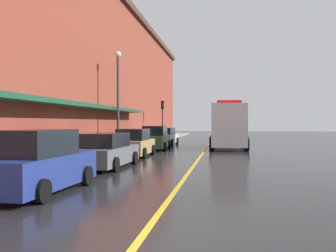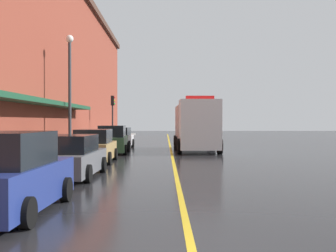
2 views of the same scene
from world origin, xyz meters
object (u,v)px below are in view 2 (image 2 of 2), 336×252
Objects in this scene: parked_car_1 at (71,157)px; box_truck at (196,126)px; parked_car_2 at (94,147)px; parked_car_4 at (119,138)px; traffic_light_near at (113,110)px; street_lamp_left at (70,82)px; parking_meter_0 at (28,151)px; parked_car_0 at (11,176)px; parking_meter_1 at (33,150)px; parked_car_3 at (113,140)px; parking_meter_2 at (9,155)px.

box_truck reaches higher than parked_car_1.
parked_car_4 is at bearing -0.22° from parked_car_2.
traffic_light_near is at bearing -144.79° from box_truck.
box_truck is 9.55m from street_lamp_left.
parked_car_1 is 0.61× the size of box_truck.
parking_meter_0 is at bearing 118.02° from parked_car_1.
parking_meter_1 is (-1.37, 5.96, 0.19)m from parked_car_0.
parked_car_3 is 0.99× the size of parked_car_4.
parked_car_4 is 0.67× the size of street_lamp_left.
parking_meter_0 is 1.88m from parking_meter_2.
traffic_light_near is (-7.02, 9.60, 1.39)m from box_truck.
parked_car_3 is 6.01m from box_truck.
parked_car_2 is 6.40m from parking_meter_0.
parked_car_2 is at bearing 80.82° from parking_meter_2.
parking_meter_1 is at bearing 170.78° from parked_car_3.
box_truck reaches higher than parked_car_4.
traffic_light_near is (-1.30, 23.21, 2.40)m from parked_car_1.
parked_car_0 is at bearing -69.00° from parking_meter_2.
parked_car_2 is 0.53× the size of box_truck.
parked_car_3 is 11.85m from parking_meter_1.
parking_meter_0 is at bearing 90.00° from parking_meter_2.
parked_car_2 reaches higher than parking_meter_2.
street_lamp_left is (-1.97, -8.31, 3.64)m from parked_car_4.
box_truck is at bearing -118.08° from parked_car_4.
parked_car_1 is 1.41m from parking_meter_1.
traffic_light_near reaches higher than parking_meter_0.
parking_meter_1 is (-1.36, -0.17, 0.30)m from parked_car_1.
parking_meter_2 is (0.00, -1.88, 0.00)m from parking_meter_0.
parking_meter_1 is at bearing 98.81° from parked_car_1.
parked_car_0 reaches higher than parked_car_1.
parking_meter_0 is at bearing -27.31° from box_truck.
parked_car_2 is 3.15× the size of parking_meter_0.
street_lamp_left is (-0.60, 8.74, 3.34)m from parking_meter_1.
street_lamp_left is at bearing -92.59° from traffic_light_near.
parked_car_3 is at bearing 1.72° from parked_car_0.
parked_car_1 is 14.80m from box_truck.
parked_car_0 is at bearing -17.07° from box_truck.
parking_meter_0 is (-1.50, -12.26, 0.21)m from parked_car_3.
parked_car_3 is 0.67× the size of street_lamp_left.
box_truck is 5.93× the size of parking_meter_1.
traffic_light_near is at bearing 4.68° from parked_car_0.
street_lamp_left reaches higher than parked_car_4.
parked_car_2 is 5.06m from street_lamp_left.
parked_car_2 is 11.30m from parked_car_4.
parked_car_2 reaches higher than parked_car_4.
parked_car_1 is at bearing -178.28° from parked_car_4.
street_lamp_left is at bearing 9.76° from parked_car_0.
parked_car_2 is at bearing -36.63° from box_truck.
parked_car_4 is at bearing -120.75° from box_truck.
parking_meter_0 is at bearing 171.08° from parked_car_3.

